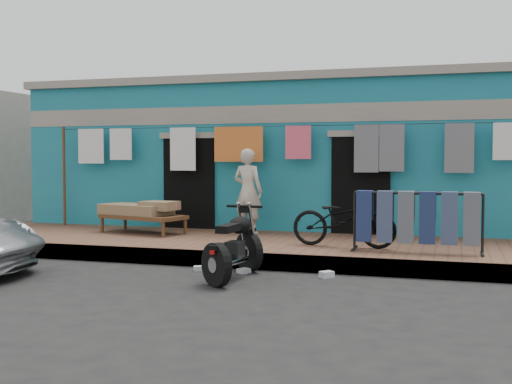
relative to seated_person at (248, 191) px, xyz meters
name	(u,v)px	position (x,y,z in m)	size (l,w,h in m)	color
ground	(210,289)	(0.75, -3.91, -1.06)	(80.00, 80.00, 0.00)	black
sidewalk	(273,248)	(0.75, -0.91, -0.93)	(28.00, 3.00, 0.25)	brown
curb	(247,261)	(0.75, -2.36, -0.93)	(28.00, 0.10, 0.25)	gray
building	(320,158)	(0.75, 3.08, 0.63)	(12.20, 5.20, 3.36)	#1E6F83
clothesline	(281,151)	(0.55, 0.34, 0.77)	(10.06, 0.06, 2.10)	brown
seated_person	(248,191)	(0.00, 0.00, 0.00)	(0.58, 0.39, 1.62)	beige
bicycle	(344,213)	(2.04, -1.29, -0.26)	(0.60, 1.69, 1.10)	black
motorcycle	(234,243)	(0.81, -3.15, -0.56)	(0.60, 1.57, 1.00)	black
charpoy	(143,218)	(-1.95, -0.50, -0.51)	(1.92, 1.27, 0.59)	brown
jeans_rack	(417,221)	(3.20, -1.53, -0.33)	(2.00, 0.41, 0.96)	black
litter_a	(199,268)	(0.11, -2.71, -1.02)	(0.16, 0.12, 0.07)	silver
litter_b	(327,275)	(2.04, -2.71, -1.01)	(0.18, 0.14, 0.09)	silver
litter_c	(244,271)	(0.81, -2.71, -1.02)	(0.17, 0.14, 0.07)	silver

